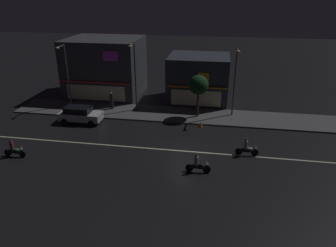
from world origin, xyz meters
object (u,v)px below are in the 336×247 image
Objects in this scene: parked_car_near_kerb at (80,114)px; motorcycle_lead at (197,165)px; streetlamp_west at (66,71)px; streetlamp_mid at (135,72)px; motorcycle_following at (14,150)px; pedestrian_on_sidewalk at (112,101)px; motorcycle_opposite_lane at (246,148)px; traffic_cone at (201,124)px; streetlamp_east at (235,77)px.

parked_car_near_kerb is 14.73m from motorcycle_lead.
motorcycle_lead is at bearing -36.47° from streetlamp_west.
streetlamp_mid is at bearing -0.19° from streetlamp_west.
streetlamp_west reaches higher than motorcycle_following.
streetlamp_mid is 3.80× the size of pedestrian_on_sidewalk.
motorcycle_following is 1.00× the size of motorcycle_opposite_lane.
streetlamp_mid reaches higher than traffic_cone.
streetlamp_mid is 1.73× the size of parked_car_near_kerb.
motorcycle_following is at bearing -106.91° from parked_car_near_kerb.
traffic_cone is (12.30, 0.85, -0.59)m from parked_car_near_kerb.
streetlamp_east is 21.68m from motorcycle_following.
streetlamp_west is 18.43m from streetlamp_east.
streetlamp_mid is 14.23m from motorcycle_following.
motorcycle_lead is at bearing -31.02° from parked_car_near_kerb.
pedestrian_on_sidewalk is at bearing 147.16° from motorcycle_opposite_lane.
motorcycle_opposite_lane is at bearing -144.01° from motorcycle_lead.
motorcycle_lead is 1.00× the size of motorcycle_opposite_lane.
motorcycle_lead is 4.97m from motorcycle_opposite_lane.
traffic_cone is at bearing 3.96° from parked_car_near_kerb.
parked_car_near_kerb is 12.35m from traffic_cone.
streetlamp_west is 16.14m from traffic_cone.
motorcycle_following is at bearing 59.59° from pedestrian_on_sidewalk.
streetlamp_west is 7.88m from streetlamp_mid.
pedestrian_on_sidewalk is at bearing 0.75° from streetlamp_west.
motorcycle_lead is at bearing -103.32° from streetlamp_east.
motorcycle_lead is at bearing -141.88° from motorcycle_opposite_lane.
streetlamp_east is 9.35m from motorcycle_opposite_lane.
streetlamp_east is 13.13× the size of traffic_cone.
pedestrian_on_sidewalk is 12.52m from motorcycle_following.
motorcycle_lead is at bearing 172.28° from motorcycle_following.
streetlamp_mid is at bearing -60.78° from motorcycle_lead.
motorcycle_opposite_lane is at bearing -23.19° from streetlamp_west.
streetlamp_mid is 3.92× the size of motorcycle_opposite_lane.
motorcycle_opposite_lane is (11.54, -8.29, -3.88)m from streetlamp_mid.
parked_car_near_kerb is 7.82× the size of traffic_cone.
motorcycle_following is at bearing -146.25° from streetlamp_east.
parked_car_near_kerb reaches higher than motorcycle_lead.
streetlamp_west reaches higher than pedestrian_on_sidewalk.
streetlamp_mid reaches higher than streetlamp_east.
parked_car_near_kerb is 8.05m from motorcycle_following.
motorcycle_lead and motorcycle_opposite_lane have the same top height.
motorcycle_lead and motorcycle_following have the same top height.
streetlamp_east is (10.55, 0.21, -0.12)m from streetlamp_mid.
streetlamp_west is 3.60× the size of pedestrian_on_sidewalk.
streetlamp_mid is 13.54× the size of traffic_cone.
motorcycle_opposite_lane is 3.45× the size of traffic_cone.
streetlamp_east is (18.42, 0.19, 0.09)m from streetlamp_west.
streetlamp_east is 6.12m from traffic_cone.
motorcycle_lead is 14.97m from motorcycle_following.
traffic_cone is at bearing 152.74° from pedestrian_on_sidewalk.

